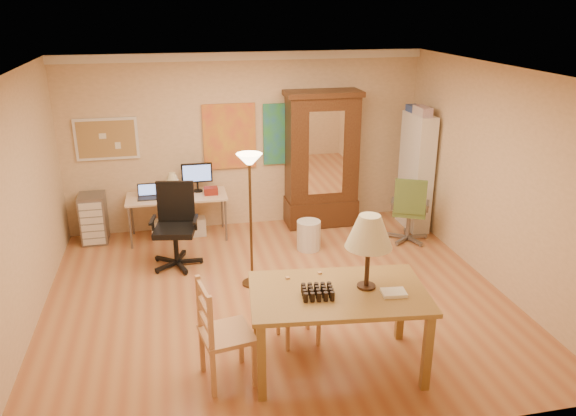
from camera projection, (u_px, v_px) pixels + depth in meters
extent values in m
plane|color=#A7623B|center=(277.00, 297.00, 6.85)|extent=(5.50, 5.50, 0.00)
cube|color=white|center=(244.00, 56.00, 8.19)|extent=(5.50, 0.08, 0.12)
cube|color=tan|center=(107.00, 139.00, 8.20)|extent=(0.90, 0.04, 0.62)
cube|color=gold|center=(230.00, 136.00, 8.57)|extent=(0.80, 0.04, 1.00)
cube|color=teal|center=(287.00, 134.00, 8.74)|extent=(0.75, 0.04, 0.95)
cube|color=brown|center=(338.00, 293.00, 5.28)|extent=(1.77, 1.18, 0.04)
cube|color=brown|center=(262.00, 362.00, 4.96)|extent=(0.09, 0.09, 0.79)
cube|color=brown|center=(427.00, 352.00, 5.10)|extent=(0.09, 0.09, 0.79)
cube|color=brown|center=(257.00, 313.00, 5.75)|extent=(0.09, 0.09, 0.79)
cube|color=brown|center=(401.00, 305.00, 5.89)|extent=(0.09, 0.09, 0.79)
cylinder|color=black|center=(366.00, 286.00, 5.35)|extent=(0.18, 0.18, 0.02)
cylinder|color=black|center=(367.00, 266.00, 5.27)|extent=(0.04, 0.04, 0.44)
cone|color=beige|center=(369.00, 231.00, 5.15)|extent=(0.44, 0.44, 0.31)
cube|color=white|center=(394.00, 293.00, 5.21)|extent=(0.24, 0.19, 0.03)
cube|color=black|center=(318.00, 292.00, 5.17)|extent=(0.34, 0.28, 0.09)
cube|color=tan|center=(298.00, 306.00, 5.85)|extent=(0.43, 0.42, 0.04)
cube|color=tan|center=(308.00, 313.00, 6.12)|extent=(0.04, 0.04, 0.39)
cube|color=tan|center=(278.00, 319.00, 6.02)|extent=(0.04, 0.04, 0.39)
cube|color=tan|center=(319.00, 329.00, 5.83)|extent=(0.04, 0.04, 0.39)
cube|color=tan|center=(288.00, 335.00, 5.73)|extent=(0.04, 0.04, 0.39)
cube|color=tan|center=(319.00, 292.00, 5.68)|extent=(0.04, 0.04, 0.45)
cube|color=tan|center=(288.00, 297.00, 5.58)|extent=(0.04, 0.04, 0.45)
cube|color=tan|center=(304.00, 291.00, 5.62)|extent=(0.34, 0.06, 0.04)
cube|color=tan|center=(227.00, 334.00, 5.21)|extent=(0.54, 0.55, 0.04)
cube|color=tan|center=(255.00, 365.00, 5.19)|extent=(0.05, 0.05, 0.47)
cube|color=tan|center=(241.00, 341.00, 5.55)|extent=(0.05, 0.05, 0.47)
cube|color=tan|center=(213.00, 375.00, 5.05)|extent=(0.05, 0.05, 0.47)
cube|color=tan|center=(202.00, 350.00, 5.41)|extent=(0.05, 0.05, 0.47)
cube|color=tan|center=(211.00, 324.00, 4.86)|extent=(0.05, 0.05, 0.55)
cube|color=tan|center=(199.00, 302.00, 5.22)|extent=(0.05, 0.05, 0.55)
cube|color=tan|center=(204.00, 307.00, 5.03)|extent=(0.11, 0.41, 0.05)
cylinder|color=#412F1A|center=(252.00, 283.00, 7.16)|extent=(0.26, 0.26, 0.03)
cylinder|color=#412F1A|center=(251.00, 224.00, 6.88)|extent=(0.03, 0.03, 1.61)
cone|color=#FFE0A5|center=(249.00, 159.00, 6.59)|extent=(0.31, 0.31, 0.13)
cube|color=beige|center=(177.00, 197.00, 8.35)|extent=(1.47, 0.64, 0.03)
cylinder|color=slate|center=(130.00, 228.00, 8.08)|extent=(0.03, 0.03, 0.64)
cylinder|color=slate|center=(226.00, 221.00, 8.35)|extent=(0.03, 0.03, 0.64)
cylinder|color=slate|center=(132.00, 215.00, 8.59)|extent=(0.03, 0.03, 0.64)
cylinder|color=slate|center=(222.00, 208.00, 8.86)|extent=(0.03, 0.03, 0.64)
cube|color=black|center=(148.00, 198.00, 8.22)|extent=(0.29, 0.20, 0.01)
cube|color=black|center=(148.00, 189.00, 8.32)|extent=(0.29, 0.05, 0.19)
cube|color=black|center=(197.00, 173.00, 8.43)|extent=(0.46, 0.04, 0.29)
cone|color=beige|center=(172.00, 176.00, 8.33)|extent=(0.18, 0.18, 0.11)
cube|color=white|center=(167.00, 199.00, 8.19)|extent=(0.23, 0.29, 0.01)
cube|color=maroon|center=(211.00, 191.00, 8.39)|extent=(0.20, 0.15, 0.11)
cube|color=white|center=(161.00, 229.00, 8.52)|extent=(0.26, 0.22, 0.28)
cube|color=white|center=(179.00, 228.00, 8.58)|extent=(0.26, 0.22, 0.28)
cube|color=silver|center=(197.00, 226.00, 8.63)|extent=(0.26, 0.22, 0.28)
cylinder|color=black|center=(176.00, 247.00, 7.57)|extent=(0.07, 0.07, 0.44)
cube|color=black|center=(175.00, 230.00, 7.48)|extent=(0.60, 0.58, 0.08)
cube|color=black|center=(176.00, 201.00, 7.59)|extent=(0.50, 0.14, 0.57)
cube|color=black|center=(152.00, 220.00, 7.41)|extent=(0.10, 0.33, 0.03)
cube|color=black|center=(195.00, 219.00, 7.44)|extent=(0.10, 0.33, 0.03)
cylinder|color=slate|center=(408.00, 225.00, 8.39)|extent=(0.06, 0.06, 0.39)
cube|color=#597133|center=(409.00, 211.00, 8.31)|extent=(0.62, 0.61, 0.07)
cube|color=#597133|center=(410.00, 197.00, 8.02)|extent=(0.43, 0.24, 0.51)
cube|color=slate|center=(428.00, 204.00, 8.21)|extent=(0.16, 0.28, 0.03)
cube|color=slate|center=(393.00, 201.00, 8.32)|extent=(0.16, 0.28, 0.03)
cube|color=slate|center=(94.00, 218.00, 8.32)|extent=(0.37, 0.42, 0.73)
cube|color=silver|center=(92.00, 224.00, 8.12)|extent=(0.31, 0.02, 0.63)
cube|color=#35170E|center=(322.00, 162.00, 8.77)|extent=(1.08, 0.49, 2.06)
cube|color=#35170E|center=(320.00, 210.00, 9.06)|extent=(1.12, 0.53, 0.41)
cube|color=white|center=(326.00, 153.00, 8.48)|extent=(0.54, 0.01, 1.28)
cube|color=#35170E|center=(323.00, 93.00, 8.41)|extent=(1.16, 0.55, 0.08)
cube|color=white|center=(416.00, 172.00, 8.69)|extent=(0.27, 0.72, 1.81)
cube|color=#993333|center=(415.00, 204.00, 8.72)|extent=(0.16, 0.36, 0.22)
cube|color=#334C99|center=(412.00, 132.00, 8.64)|extent=(0.16, 0.25, 0.18)
cylinder|color=silver|center=(309.00, 235.00, 8.10)|extent=(0.35, 0.35, 0.43)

